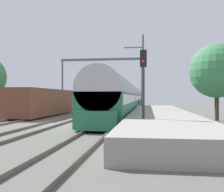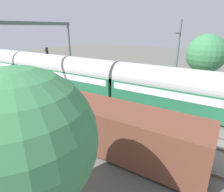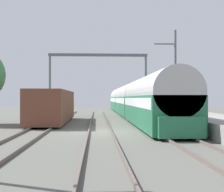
{
  "view_description": "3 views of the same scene",
  "coord_description": "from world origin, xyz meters",
  "px_view_note": "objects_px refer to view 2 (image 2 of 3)",
  "views": [
    {
      "loc": [
        6.96,
        -19.51,
        2.06
      ],
      "look_at": [
        4.09,
        1.78,
        2.11
      ],
      "focal_mm": 42.79,
      "sensor_mm": 36.0,
      "label": 1
    },
    {
      "loc": [
        -12.88,
        1.7,
        7.34
      ],
      "look_at": [
        -0.32,
        9.49,
        1.95
      ],
      "focal_mm": 30.51,
      "sensor_mm": 36.0,
      "label": 2
    },
    {
      "loc": [
        -0.23,
        -21.06,
        2.19
      ],
      "look_at": [
        2.04,
        25.94,
        2.5
      ],
      "focal_mm": 52.01,
      "sensor_mm": 36.0,
      "label": 3
    }
  ],
  "objects_px": {
    "passenger_train": "(62,71)",
    "person_crossing": "(64,75)",
    "catenary_gantry": "(28,44)",
    "freight_car": "(100,124)",
    "railway_signal_far": "(48,59)"
  },
  "relations": [
    {
      "from": "freight_car",
      "to": "catenary_gantry",
      "type": "relative_size",
      "value": 1.03
    },
    {
      "from": "freight_car",
      "to": "person_crossing",
      "type": "height_order",
      "value": "freight_car"
    },
    {
      "from": "railway_signal_far",
      "to": "catenary_gantry",
      "type": "bearing_deg",
      "value": -143.65
    },
    {
      "from": "passenger_train",
      "to": "catenary_gantry",
      "type": "xyz_separation_m",
      "value": [
        -4.09,
        0.4,
        3.66
      ]
    },
    {
      "from": "passenger_train",
      "to": "railway_signal_far",
      "type": "xyz_separation_m",
      "value": [
        1.92,
        4.82,
        0.96
      ]
    },
    {
      "from": "person_crossing",
      "to": "passenger_train",
      "type": "bearing_deg",
      "value": 15.62
    },
    {
      "from": "freight_car",
      "to": "railway_signal_far",
      "type": "relative_size",
      "value": 2.87
    },
    {
      "from": "person_crossing",
      "to": "railway_signal_far",
      "type": "bearing_deg",
      "value": -123.54
    },
    {
      "from": "passenger_train",
      "to": "person_crossing",
      "type": "distance_m",
      "value": 2.07
    },
    {
      "from": "railway_signal_far",
      "to": "catenary_gantry",
      "type": "distance_m",
      "value": 7.93
    },
    {
      "from": "passenger_train",
      "to": "railway_signal_far",
      "type": "distance_m",
      "value": 5.27
    },
    {
      "from": "person_crossing",
      "to": "catenary_gantry",
      "type": "bearing_deg",
      "value": -16.86
    },
    {
      "from": "railway_signal_far",
      "to": "catenary_gantry",
      "type": "relative_size",
      "value": 0.36
    },
    {
      "from": "passenger_train",
      "to": "freight_car",
      "type": "bearing_deg",
      "value": -125.01
    },
    {
      "from": "freight_car",
      "to": "person_crossing",
      "type": "relative_size",
      "value": 7.51
    }
  ]
}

